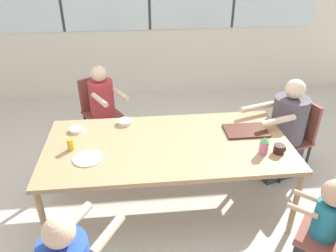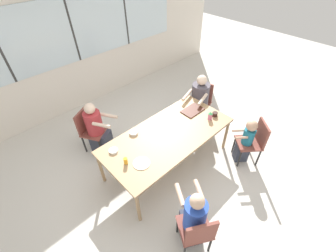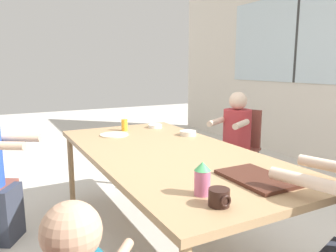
% 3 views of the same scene
% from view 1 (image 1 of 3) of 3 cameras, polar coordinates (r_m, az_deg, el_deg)
% --- Properties ---
extents(ground_plane, '(16.00, 16.00, 0.00)m').
position_cam_1_polar(ground_plane, '(3.39, 0.00, -13.36)').
color(ground_plane, beige).
extents(wall_back_with_windows, '(8.40, 0.08, 2.80)m').
position_cam_1_polar(wall_back_with_windows, '(5.30, -3.28, 20.08)').
color(wall_back_with_windows, silver).
rests_on(wall_back_with_windows, ground_plane).
extents(dining_table, '(2.19, 1.06, 0.72)m').
position_cam_1_polar(dining_table, '(2.96, 0.00, -3.77)').
color(dining_table, tan).
rests_on(dining_table, ground_plane).
extents(chair_for_man_blue_shirt, '(0.55, 0.55, 0.85)m').
position_cam_1_polar(chair_for_man_blue_shirt, '(4.21, -12.07, 3.56)').
color(chair_for_man_blue_shirt, brown).
rests_on(chair_for_man_blue_shirt, ground_plane).
extents(chair_for_man_teal_shirt, '(0.50, 0.50, 0.85)m').
position_cam_1_polar(chair_for_man_teal_shirt, '(3.82, 21.36, -0.84)').
color(chair_for_man_teal_shirt, brown).
rests_on(chair_for_man_teal_shirt, ground_plane).
extents(person_man_blue_shirt, '(0.52, 0.61, 1.05)m').
position_cam_1_polar(person_man_blue_shirt, '(4.09, -11.05, 2.42)').
color(person_man_blue_shirt, '#333847').
rests_on(person_man_blue_shirt, ground_plane).
extents(person_man_teal_shirt, '(0.72, 0.52, 1.12)m').
position_cam_1_polar(person_man_teal_shirt, '(3.71, 19.40, -1.47)').
color(person_man_teal_shirt, '#333847').
rests_on(person_man_teal_shirt, ground_plane).
extents(person_toddler, '(0.39, 0.37, 0.92)m').
position_cam_1_polar(person_toddler, '(2.76, 24.94, -16.21)').
color(person_toddler, '#333847').
rests_on(person_toddler, ground_plane).
extents(food_tray_dark, '(0.40, 0.27, 0.02)m').
position_cam_1_polar(food_tray_dark, '(3.20, 13.40, -0.80)').
color(food_tray_dark, '#472319').
rests_on(food_tray_dark, dining_table).
extents(coffee_mug, '(0.10, 0.09, 0.08)m').
position_cam_1_polar(coffee_mug, '(2.95, 18.81, -3.80)').
color(coffee_mug, black).
rests_on(coffee_mug, dining_table).
extents(sippy_cup, '(0.08, 0.08, 0.16)m').
position_cam_1_polar(sippy_cup, '(2.88, 16.38, -3.23)').
color(sippy_cup, '#CC668C').
rests_on(sippy_cup, dining_table).
extents(juice_glass, '(0.06, 0.06, 0.11)m').
position_cam_1_polar(juice_glass, '(2.95, -16.63, -3.08)').
color(juice_glass, gold).
rests_on(juice_glass, dining_table).
extents(bowl_white_shallow, '(0.14, 0.14, 0.04)m').
position_cam_1_polar(bowl_white_shallow, '(3.27, -7.54, 0.71)').
color(bowl_white_shallow, silver).
rests_on(bowl_white_shallow, dining_table).
extents(bowl_cereal, '(0.13, 0.13, 0.03)m').
position_cam_1_polar(bowl_cereal, '(3.24, -15.67, -0.61)').
color(bowl_cereal, white).
rests_on(bowl_cereal, dining_table).
extents(plate_tortillas, '(0.25, 0.25, 0.01)m').
position_cam_1_polar(plate_tortillas, '(2.82, -13.81, -5.48)').
color(plate_tortillas, beige).
rests_on(plate_tortillas, dining_table).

